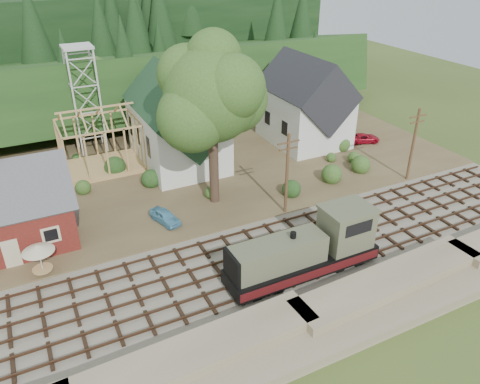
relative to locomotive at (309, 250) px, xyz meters
name	(u,v)px	position (x,y,z in m)	size (l,w,h in m)	color
ground	(243,266)	(-3.95, 3.00, -2.12)	(140.00, 140.00, 0.00)	#384C1E
embankment	(303,338)	(-3.95, -5.50, -2.12)	(64.00, 5.00, 1.60)	#7F7259
railroad_bed	(243,265)	(-3.95, 3.00, -2.04)	(64.00, 11.00, 0.16)	#726B5B
village_flat	(168,173)	(-3.95, 21.00, -1.97)	(64.00, 26.00, 0.30)	brown
hillside	(116,110)	(-3.95, 45.00, -2.12)	(70.00, 28.00, 8.00)	#1E3F19
ridge	(94,84)	(-3.95, 61.00, -2.12)	(80.00, 20.00, 12.00)	black
depot	(4,213)	(-19.95, 14.00, 1.09)	(10.80, 7.41, 9.00)	#581714
church	(177,122)	(-1.95, 22.68, 3.06)	(8.40, 15.17, 13.00)	silver
farmhouse	(305,105)	(14.05, 22.00, 2.74)	(8.40, 10.80, 10.60)	silver
timber_frame	(100,143)	(-9.95, 25.00, 1.14)	(8.20, 6.20, 6.99)	tan
lattice_tower	(80,68)	(-9.95, 31.00, 7.91)	(3.20, 3.20, 12.12)	silver
big_tree	(213,100)	(-1.78, 13.08, 8.09)	(10.90, 8.40, 14.70)	#38281E
telegraph_pole_near	(287,173)	(3.05, 8.20, 2.12)	(2.20, 0.28, 8.00)	#4C331E
telegraph_pole_far	(413,144)	(18.05, 8.20, 2.12)	(2.20, 0.28, 8.00)	#4C331E
locomotive	(309,250)	(0.00, 0.00, 0.00)	(11.98, 3.00, 4.79)	black
car_blue	(165,216)	(-7.47, 11.39, -1.24)	(1.38, 3.43, 1.17)	#5DA6C9
car_red	(363,138)	(20.47, 18.17, -1.27)	(1.82, 3.95, 1.10)	#AC0D20
patio_set	(38,250)	(-18.07, 8.50, 0.41)	(2.35, 2.35, 2.62)	silver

